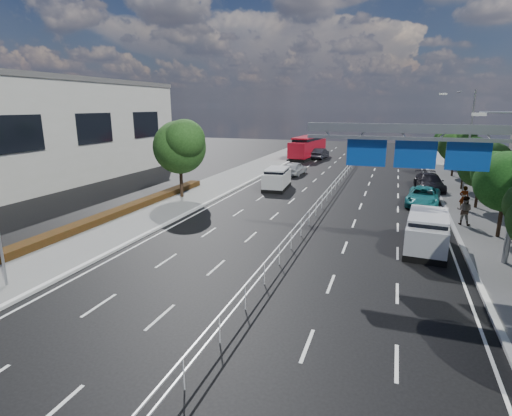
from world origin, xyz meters
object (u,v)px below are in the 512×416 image
(parked_car_teal, at_px, (423,196))
(white_minivan, at_px, (277,179))
(red_bus, at_px, (308,147))
(pedestrian_b, at_px, (464,210))
(parked_car_dark, at_px, (429,182))
(near_car_silver, at_px, (295,168))
(silver_minivan, at_px, (427,232))
(near_car_dark, at_px, (320,153))
(overhead_gantry, at_px, (432,149))
(pedestrian_a, at_px, (464,198))

(parked_car_teal, bearing_deg, white_minivan, 176.09)
(red_bus, bearing_deg, white_minivan, -78.70)
(red_bus, xyz_separation_m, pedestrian_b, (17.10, -31.75, -0.60))
(white_minivan, bearing_deg, parked_car_dark, 11.42)
(near_car_silver, xyz_separation_m, silver_minivan, (12.71, -21.72, 0.24))
(silver_minivan, bearing_deg, parked_car_teal, 92.64)
(parked_car_teal, bearing_deg, near_car_dark, 123.16)
(overhead_gantry, xyz_separation_m, red_bus, (-14.24, 38.31, -3.91))
(red_bus, distance_m, near_car_dark, 2.12)
(pedestrian_b, bearing_deg, near_car_dark, -46.08)
(red_bus, bearing_deg, parked_car_teal, -54.25)
(overhead_gantry, distance_m, white_minivan, 19.35)
(overhead_gantry, relative_size, parked_car_dark, 1.89)
(near_car_silver, distance_m, silver_minivan, 25.17)
(parked_car_dark, bearing_deg, pedestrian_b, -90.35)
(parked_car_dark, bearing_deg, silver_minivan, -100.90)
(red_bus, relative_size, pedestrian_a, 6.13)
(near_car_silver, relative_size, pedestrian_b, 2.34)
(parked_car_dark, xyz_separation_m, pedestrian_a, (1.87, -7.42, 0.26))
(near_car_silver, bearing_deg, silver_minivan, 125.33)
(overhead_gantry, bearing_deg, parked_car_dark, 85.12)
(white_minivan, distance_m, pedestrian_b, 16.89)
(silver_minivan, xyz_separation_m, parked_car_teal, (0.39, 10.84, -0.29))
(overhead_gantry, height_order, red_bus, overhead_gantry)
(white_minivan, xyz_separation_m, near_car_silver, (-0.29, 8.47, -0.22))
(silver_minivan, bearing_deg, pedestrian_b, 69.50)
(white_minivan, height_order, silver_minivan, silver_minivan)
(white_minivan, relative_size, parked_car_teal, 0.92)
(pedestrian_a, height_order, pedestrian_b, pedestrian_b)
(overhead_gantry, bearing_deg, parked_car_teal, 86.70)
(silver_minivan, xyz_separation_m, parked_car_dark, (1.26, 17.16, -0.22))
(pedestrian_a, distance_m, pedestrian_b, 4.33)
(parked_car_teal, xyz_separation_m, pedestrian_a, (2.74, -1.10, 0.33))
(parked_car_teal, bearing_deg, pedestrian_a, -15.23)
(red_bus, bearing_deg, pedestrian_a, -51.02)
(near_car_dark, relative_size, parked_car_dark, 0.89)
(silver_minivan, height_order, pedestrian_b, pedestrian_b)
(red_bus, bearing_deg, parked_car_dark, -45.52)
(overhead_gantry, xyz_separation_m, near_car_dark, (-12.33, 38.17, -4.81))
(overhead_gantry, height_order, near_car_dark, overhead_gantry)
(red_bus, distance_m, parked_car_dark, 25.54)
(white_minivan, xyz_separation_m, parked_car_teal, (12.80, -2.41, -0.27))
(parked_car_teal, xyz_separation_m, parked_car_dark, (0.87, 6.32, 0.07))
(silver_minivan, bearing_deg, near_car_silver, 125.03)
(white_minivan, xyz_separation_m, silver_minivan, (12.41, -13.25, 0.02))
(parked_car_teal, distance_m, pedestrian_a, 2.97)
(pedestrian_b, bearing_deg, pedestrian_a, -79.26)
(white_minivan, relative_size, near_car_silver, 1.06)
(pedestrian_b, bearing_deg, overhead_gantry, 84.67)
(near_car_silver, height_order, pedestrian_a, pedestrian_a)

